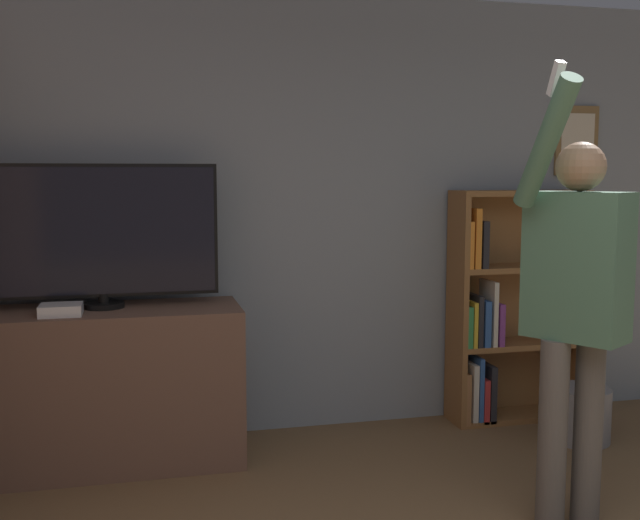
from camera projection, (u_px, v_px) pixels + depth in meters
wall_back at (322, 215)px, 4.68m from camera, size 6.14×0.09×2.70m
tv_ledge at (106, 387)px, 4.11m from camera, size 1.47×0.57×0.87m
television at (102, 234)px, 4.06m from camera, size 1.25×0.22×0.79m
game_console at (61, 310)px, 3.89m from camera, size 0.21×0.18×0.06m
bookshelf at (503, 314)px, 4.86m from camera, size 0.88×0.28×1.50m
person at (576, 297)px, 3.31m from camera, size 0.58×0.57×2.05m
waste_bin at (581, 414)px, 4.51m from camera, size 0.35×0.35×0.33m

